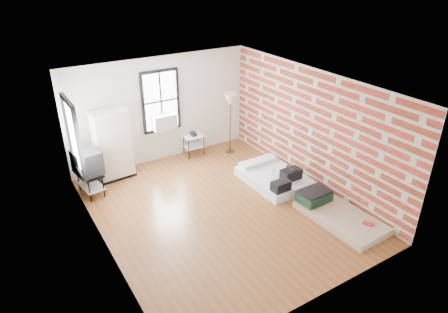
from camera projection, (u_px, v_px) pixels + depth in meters
ground at (220, 209)px, 8.81m from camera, size 6.00×6.00×0.00m
room_shell at (220, 129)px, 8.41m from camera, size 5.02×6.02×2.80m
mattress_main at (274, 177)px, 9.79m from camera, size 1.26×1.70×0.54m
mattress_bare at (334, 212)px, 8.50m from camera, size 1.05×1.91×0.41m
wardrobe at (112, 145)px, 9.74m from camera, size 0.92×0.57×1.76m
side_table at (194, 140)px, 11.03m from camera, size 0.54×0.44×0.69m
floor_lamp at (230, 102)px, 10.75m from camera, size 0.37×0.37×1.72m
tv_stand at (88, 164)px, 9.05m from camera, size 0.63×0.84×1.10m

